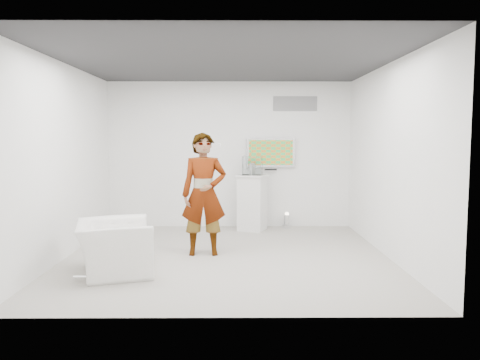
{
  "coord_description": "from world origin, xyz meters",
  "views": [
    {
      "loc": [
        0.15,
        -7.19,
        1.86
      ],
      "look_at": [
        0.2,
        0.6,
        1.15
      ],
      "focal_mm": 35.0,
      "sensor_mm": 36.0,
      "label": 1
    }
  ],
  "objects": [
    {
      "name": "wii_remote",
      "position": [
        -0.13,
        0.31,
        1.74
      ],
      "size": [
        0.04,
        0.16,
        0.04
      ],
      "primitive_type": "cube",
      "rotation": [
        0.0,
        0.0,
        -0.01
      ],
      "color": "silver",
      "rests_on": "person"
    },
    {
      "name": "tv",
      "position": [
        0.85,
        2.45,
        1.55
      ],
      "size": [
        1.0,
        0.08,
        0.6
      ],
      "primitive_type": "cube",
      "color": "#B9B9BD",
      "rests_on": "room"
    },
    {
      "name": "logo_decal",
      "position": [
        1.35,
        2.49,
        2.55
      ],
      "size": [
        0.9,
        0.02,
        0.3
      ],
      "primitive_type": "cube",
      "color": "slate",
      "rests_on": "room"
    },
    {
      "name": "floor_uplight",
      "position": [
        1.18,
        2.32,
        0.15
      ],
      "size": [
        0.26,
        0.26,
        0.31
      ],
      "primitive_type": "cylinder",
      "rotation": [
        0.0,
        0.0,
        0.42
      ],
      "color": "white",
      "rests_on": "room"
    },
    {
      "name": "armchair",
      "position": [
        -1.53,
        -0.88,
        0.36
      ],
      "size": [
        1.23,
        1.33,
        0.72
      ],
      "primitive_type": "imported",
      "rotation": [
        0.0,
        0.0,
        1.85
      ],
      "color": "white",
      "rests_on": "room"
    },
    {
      "name": "room",
      "position": [
        0.0,
        0.0,
        1.5
      ],
      "size": [
        5.01,
        5.01,
        3.0
      ],
      "color": "#A29B94",
      "rests_on": "ground"
    },
    {
      "name": "pedestal",
      "position": [
        0.46,
        2.1,
        0.56
      ],
      "size": [
        0.7,
        0.7,
        1.12
      ],
      "primitive_type": "cube",
      "rotation": [
        0.0,
        0.0,
        -0.36
      ],
      "color": "silver",
      "rests_on": "room"
    },
    {
      "name": "vitrine",
      "position": [
        0.46,
        2.1,
        1.31
      ],
      "size": [
        0.42,
        0.42,
        0.38
      ],
      "primitive_type": "cube",
      "rotation": [
        0.0,
        0.0,
        -0.13
      ],
      "color": "silver",
      "rests_on": "pedestal"
    },
    {
      "name": "person",
      "position": [
        -0.37,
        0.14,
        0.97
      ],
      "size": [
        0.73,
        0.51,
        1.93
      ],
      "primitive_type": "imported",
      "rotation": [
        0.0,
        0.0,
        0.07
      ],
      "color": "white",
      "rests_on": "room"
    },
    {
      "name": "console",
      "position": [
        0.46,
        2.1,
        1.23
      ],
      "size": [
        0.12,
        0.18,
        0.23
      ],
      "primitive_type": "cube",
      "rotation": [
        0.0,
        0.0,
        -0.47
      ],
      "color": "silver",
      "rests_on": "pedestal"
    }
  ]
}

